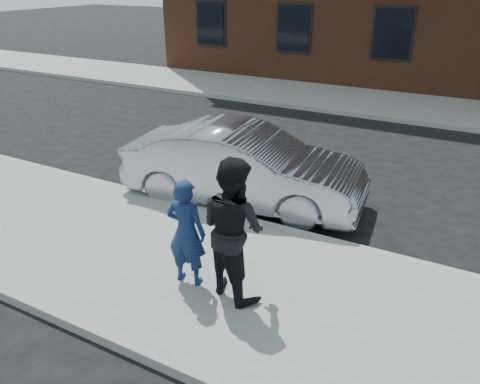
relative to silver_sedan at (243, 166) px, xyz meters
The scene contains 8 objects.
ground 2.50m from the silver_sedan, 81.61° to the right, with size 100.00×100.00×0.00m, color black.
near_sidewalk 2.72m from the silver_sedan, 82.40° to the right, with size 50.00×3.50×0.15m, color gray.
near_curb 1.12m from the silver_sedan, 66.61° to the right, with size 50.00×0.10×0.15m, color #999691.
far_sidewalk 8.93m from the silver_sedan, 87.77° to the left, with size 50.00×3.50×0.15m, color gray.
far_curb 7.14m from the silver_sedan, 87.20° to the left, with size 50.00×0.10×0.15m, color #999691.
silver_sedan is the anchor object (origin of this frame).
man_hoodie 2.95m from the silver_sedan, 77.70° to the right, with size 0.61×0.50×1.58m.
man_peacoat 3.09m from the silver_sedan, 64.85° to the right, with size 1.16×1.04×1.98m.
Camera 1 is at (3.55, -5.08, 4.16)m, focal length 35.00 mm.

